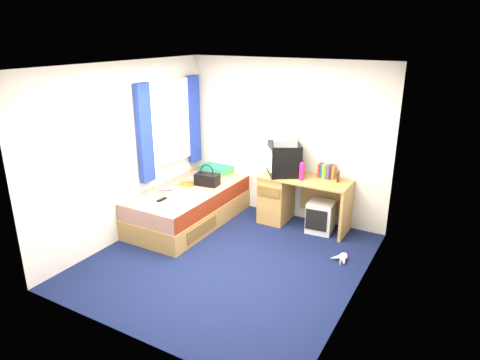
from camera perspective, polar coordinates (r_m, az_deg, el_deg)
The scene contains 20 objects.
ground at distance 5.55m, azimuth -1.64°, elevation -10.56°, with size 3.40×3.40×0.00m, color #0C1438.
room_shell at distance 4.99m, azimuth -1.79°, elevation 4.08°, with size 3.40×3.40×3.40m.
bed at distance 6.51m, azimuth -6.76°, elevation -3.39°, with size 1.01×2.00×0.54m.
pillow at distance 7.12m, azimuth -3.17°, elevation 1.53°, with size 0.51×0.32×0.11m, color teal.
desk at distance 6.46m, azimuth 6.32°, elevation -2.23°, with size 1.30×0.55×0.75m.
storage_cube at distance 6.30m, azimuth 10.69°, elevation -4.83°, with size 0.36×0.36×0.45m, color silver.
crt_tv at distance 6.30m, azimuth 5.88°, elevation 2.79°, with size 0.62×0.63×0.47m.
vcr at distance 6.23m, azimuth 6.01°, elevation 5.24°, with size 0.46×0.33×0.09m, color #B8B8BA.
book_row at distance 6.28m, azimuth 11.50°, elevation 1.17°, with size 0.24×0.13×0.20m.
picture_frame at distance 6.16m, azimuth 12.95°, elevation 0.43°, with size 0.02×0.12×0.14m, color black.
pink_water_bottle at distance 6.12m, azimuth 8.24°, elevation 1.08°, with size 0.07×0.07×0.24m, color #DE1F72.
aerosol_can at distance 6.32m, azimuth 8.31°, elevation 1.48°, with size 0.06×0.06×0.20m, color silver.
handbag at distance 6.50m, azimuth -4.41°, elevation 0.13°, with size 0.38×0.24×0.33m.
towel at distance 6.09m, azimuth -7.58°, elevation -1.78°, with size 0.29×0.24×0.10m, color silver.
magazine at distance 6.55m, azimuth -7.14°, elevation -0.63°, with size 0.21×0.28×0.01m, color gold.
water_bottle at distance 6.36m, azimuth -9.67°, elevation -1.10°, with size 0.07×0.07×0.20m, color silver.
colour_swatch_fan at distance 6.06m, azimuth -9.04°, elevation -2.39°, with size 0.22×0.06×0.01m, color gold.
remote_control at distance 6.02m, azimuth -10.41°, elevation -2.58°, with size 0.05×0.16×0.02m, color black.
window_assembly at distance 6.58m, azimuth -9.29°, elevation 7.26°, with size 0.11×1.42×1.40m.
white_heels at distance 5.63m, azimuth 13.28°, elevation -10.17°, with size 0.27×0.26×0.09m.
Camera 1 is at (2.52, -4.10, 2.75)m, focal length 32.00 mm.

